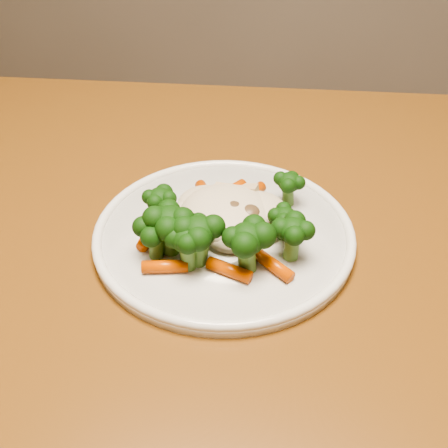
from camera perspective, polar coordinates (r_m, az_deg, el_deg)
name	(u,v)px	position (r m, az deg, el deg)	size (l,w,h in m)	color
dining_table	(298,336)	(0.61, 7.53, -11.18)	(1.27, 0.90, 0.75)	brown
plate	(224,235)	(0.57, 0.00, -1.16)	(0.26, 0.26, 0.01)	white
meal	(220,223)	(0.54, -0.42, 0.11)	(0.18, 0.16, 0.05)	beige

